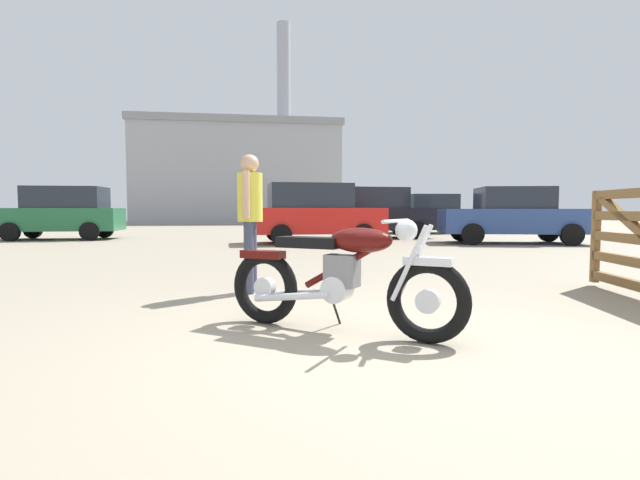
% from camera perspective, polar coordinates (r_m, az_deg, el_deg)
% --- Properties ---
extents(ground_plane, '(80.00, 80.00, 0.00)m').
position_cam_1_polar(ground_plane, '(3.70, 4.75, -12.11)').
color(ground_plane, gray).
extents(vintage_motorcycle, '(1.86, 1.13, 0.94)m').
position_cam_1_polar(vintage_motorcycle, '(3.88, 2.60, -4.52)').
color(vintage_motorcycle, black).
rests_on(vintage_motorcycle, ground_plane).
extents(bystander, '(0.30, 0.46, 1.66)m').
position_cam_1_polar(bystander, '(5.80, -8.34, 3.75)').
color(bystander, '#383D51').
rests_on(bystander, ground_plane).
extents(white_estate_far, '(4.08, 2.20, 1.78)m').
position_cam_1_polar(white_estate_far, '(14.39, -0.59, 3.28)').
color(white_estate_far, black).
rests_on(white_estate_far, ground_plane).
extents(red_hatchback_near, '(4.02, 2.07, 1.78)m').
position_cam_1_polar(red_hatchback_near, '(18.40, -28.39, 2.92)').
color(red_hatchback_near, black).
rests_on(red_hatchback_near, ground_plane).
extents(pale_sedan_back, '(4.10, 2.25, 1.78)m').
position_cam_1_polar(pale_sedan_back, '(17.02, 6.54, 3.31)').
color(pale_sedan_back, black).
rests_on(pale_sedan_back, ground_plane).
extents(blue_hatchback_right, '(4.41, 2.41, 1.67)m').
position_cam_1_polar(blue_hatchback_right, '(15.39, 22.02, 2.74)').
color(blue_hatchback_right, black).
rests_on(blue_hatchback_right, ground_plane).
extents(dark_sedan_left, '(4.26, 2.04, 1.67)m').
position_cam_1_polar(dark_sedan_left, '(21.24, 13.12, 3.07)').
color(dark_sedan_left, black).
rests_on(dark_sedan_left, ground_plane).
extents(industrial_building, '(16.29, 13.63, 16.33)m').
position_cam_1_polar(industrial_building, '(40.31, -9.60, 7.67)').
color(industrial_building, '#9EA0A8').
rests_on(industrial_building, ground_plane).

